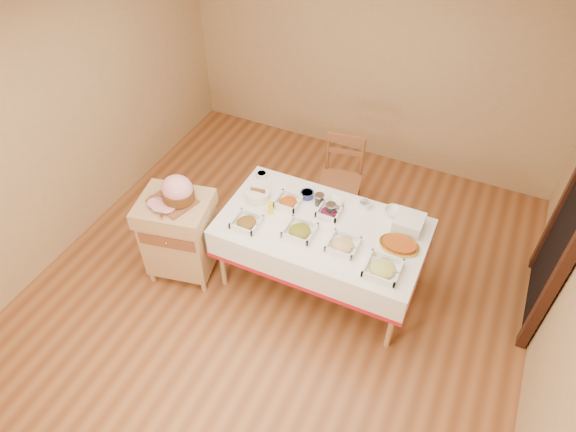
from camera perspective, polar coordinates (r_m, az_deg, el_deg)
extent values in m
plane|color=#94562D|center=(5.00, -1.10, -8.44)|extent=(5.00, 5.00, 0.00)
plane|color=white|center=(3.34, -1.73, 19.92)|extent=(5.00, 5.00, 0.00)
plane|color=tan|center=(6.02, 9.64, 17.14)|extent=(4.50, 0.00, 4.50)
plane|color=tan|center=(5.26, -24.28, 9.46)|extent=(0.00, 5.00, 5.00)
cube|color=black|center=(4.72, 29.00, -0.74)|extent=(0.06, 0.90, 2.10)
cube|color=#331810|center=(4.34, 28.39, -4.88)|extent=(0.08, 0.10, 2.10)
cube|color=#331810|center=(5.11, 29.09, 2.91)|extent=(0.08, 0.10, 2.10)
cube|color=tan|center=(4.55, 3.83, -1.35)|extent=(1.80, 1.00, 0.04)
cylinder|color=tan|center=(4.83, -7.36, -4.75)|extent=(0.05, 0.05, 0.71)
cylinder|color=tan|center=(5.33, -2.81, 1.37)|extent=(0.05, 0.05, 0.71)
cylinder|color=tan|center=(4.45, 11.48, -11.43)|extent=(0.05, 0.05, 0.71)
cylinder|color=tan|center=(4.99, 14.24, -4.07)|extent=(0.05, 0.05, 0.71)
cube|color=white|center=(4.54, 3.84, -1.13)|extent=(1.82, 1.02, 0.01)
cube|color=tan|center=(4.97, -11.84, -2.55)|extent=(0.68, 0.60, 0.64)
cube|color=tan|center=(4.70, -12.53, 0.80)|extent=(0.73, 0.65, 0.16)
cube|color=brown|center=(4.69, -13.88, -2.75)|extent=(0.52, 0.12, 0.13)
sphere|color=gold|center=(4.69, -13.95, -2.83)|extent=(0.03, 0.03, 0.03)
cylinder|color=tan|center=(5.27, -14.93, -5.93)|extent=(0.05, 0.05, 0.11)
cylinder|color=tan|center=(5.47, -12.36, -2.90)|extent=(0.05, 0.05, 0.11)
cylinder|color=tan|center=(5.03, -10.05, -8.01)|extent=(0.05, 0.05, 0.11)
cylinder|color=tan|center=(5.24, -7.58, -4.74)|extent=(0.05, 0.05, 0.11)
cube|color=brown|center=(5.42, 5.78, 3.70)|extent=(0.49, 0.47, 0.03)
cylinder|color=brown|center=(5.47, 3.34, 0.90)|extent=(0.04, 0.04, 0.46)
cylinder|color=brown|center=(5.74, 4.18, 3.30)|extent=(0.04, 0.04, 0.46)
cylinder|color=brown|center=(5.43, 7.10, 0.17)|extent=(0.04, 0.04, 0.46)
cylinder|color=brown|center=(5.70, 7.78, 2.63)|extent=(0.04, 0.04, 0.46)
cylinder|color=brown|center=(5.45, 4.44, 7.09)|extent=(0.04, 0.04, 0.49)
cylinder|color=brown|center=(5.41, 8.26, 6.40)|extent=(0.04, 0.04, 0.49)
cube|color=brown|center=(5.30, 6.51, 8.50)|extent=(0.39, 0.09, 0.09)
cube|color=brown|center=(4.64, -12.71, 1.62)|extent=(0.38, 0.30, 0.02)
ellipsoid|color=pink|center=(4.55, -12.21, 3.00)|extent=(0.28, 0.25, 0.24)
cylinder|color=#5B3414|center=(4.59, -12.09, 2.38)|extent=(0.29, 0.29, 0.09)
cube|color=silver|center=(4.57, -14.27, 0.79)|extent=(0.24, 0.11, 0.00)
cylinder|color=silver|center=(4.64, -13.83, 1.72)|extent=(0.27, 0.08, 0.01)
cube|color=white|center=(4.54, -4.60, -0.97)|extent=(0.23, 0.23, 0.01)
ellipsoid|color=#AE1314|center=(4.52, -4.62, -0.76)|extent=(0.18, 0.18, 0.06)
cylinder|color=silver|center=(4.48, -4.19, -1.11)|extent=(0.14, 0.01, 0.10)
cube|color=white|center=(4.45, 1.32, -1.89)|extent=(0.25, 0.25, 0.01)
ellipsoid|color=#AC7316|center=(4.43, 1.32, -1.67)|extent=(0.19, 0.19, 0.07)
cylinder|color=silver|center=(4.40, 1.85, -2.08)|extent=(0.14, 0.01, 0.10)
cube|color=white|center=(4.36, 6.10, -3.44)|extent=(0.25, 0.25, 0.01)
ellipsoid|color=tan|center=(4.34, 6.12, -3.22)|extent=(0.19, 0.19, 0.07)
cylinder|color=silver|center=(4.32, 6.69, -3.64)|extent=(0.14, 0.01, 0.10)
cube|color=white|center=(4.23, 10.44, -6.00)|extent=(0.28, 0.28, 0.02)
ellipsoid|color=#C0BF5B|center=(4.21, 10.49, -5.77)|extent=(0.21, 0.21, 0.07)
cylinder|color=silver|center=(4.19, 11.18, -6.29)|extent=(0.15, 0.01, 0.11)
cube|color=white|center=(4.72, 0.03, 1.35)|extent=(0.22, 0.22, 0.01)
ellipsoid|color=#AF4D0D|center=(4.70, 0.03, 1.54)|extent=(0.17, 0.17, 0.06)
cylinder|color=silver|center=(4.67, 0.45, 1.26)|extent=(0.14, 0.01, 0.10)
cube|color=white|center=(4.64, 4.58, 0.26)|extent=(0.20, 0.20, 0.01)
ellipsoid|color=maroon|center=(4.62, 4.59, 0.44)|extent=(0.15, 0.15, 0.05)
cylinder|color=silver|center=(4.60, 5.01, 0.17)|extent=(0.13, 0.01, 0.10)
cylinder|color=white|center=(5.01, -2.94, 4.59)|extent=(0.11, 0.11, 0.05)
cylinder|color=black|center=(5.00, -2.94, 4.72)|extent=(0.09, 0.09, 0.02)
cylinder|color=navy|center=(4.79, 2.14, 2.41)|extent=(0.13, 0.13, 0.05)
cylinder|color=maroon|center=(4.78, 2.15, 2.57)|extent=(0.10, 0.10, 0.02)
cylinder|color=white|center=(4.73, 8.52, 1.28)|extent=(0.12, 0.12, 0.06)
cylinder|color=#AF4D0D|center=(4.72, 8.54, 1.45)|extent=(0.09, 0.09, 0.02)
imported|color=white|center=(4.73, 5.15, 1.51)|extent=(0.18, 0.18, 0.04)
imported|color=white|center=(4.71, 11.65, 0.49)|extent=(0.21, 0.21, 0.05)
cylinder|color=silver|center=(4.70, 3.51, 1.79)|extent=(0.08, 0.08, 0.10)
cylinder|color=silver|center=(4.66, 3.54, 2.31)|extent=(0.09, 0.09, 0.01)
cylinder|color=black|center=(4.71, 3.50, 1.66)|extent=(0.07, 0.07, 0.07)
cylinder|color=silver|center=(4.61, 4.76, 0.70)|extent=(0.09, 0.09, 0.11)
cylinder|color=silver|center=(4.57, 4.80, 1.25)|extent=(0.09, 0.09, 0.01)
cylinder|color=black|center=(4.62, 4.75, 0.57)|extent=(0.07, 0.07, 0.08)
cylinder|color=yellow|center=(4.60, -1.98, 0.92)|extent=(0.05, 0.05, 0.13)
cone|color=yellow|center=(4.54, -2.00, 1.66)|extent=(0.03, 0.03, 0.03)
cylinder|color=white|center=(4.77, -3.35, 2.40)|extent=(0.23, 0.23, 0.08)
cube|color=white|center=(4.62, 13.17, -1.23)|extent=(0.25, 0.25, 0.01)
cube|color=white|center=(4.61, 13.20, -1.09)|extent=(0.25, 0.25, 0.01)
cube|color=white|center=(4.60, 13.23, -0.96)|extent=(0.25, 0.25, 0.01)
cube|color=white|center=(4.59, 13.26, -0.82)|extent=(0.25, 0.25, 0.01)
cube|color=white|center=(4.58, 13.29, -0.68)|extent=(0.25, 0.25, 0.01)
cube|color=white|center=(4.57, 13.33, -0.54)|extent=(0.25, 0.25, 0.01)
cube|color=white|center=(4.56, 13.36, -0.41)|extent=(0.25, 0.25, 0.01)
cube|color=white|center=(4.55, 13.39, -0.27)|extent=(0.25, 0.25, 0.01)
ellipsoid|color=gold|center=(4.44, 12.24, -3.20)|extent=(0.34, 0.25, 0.03)
ellipsoid|color=#AB4912|center=(4.43, 12.27, -3.09)|extent=(0.29, 0.21, 0.04)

